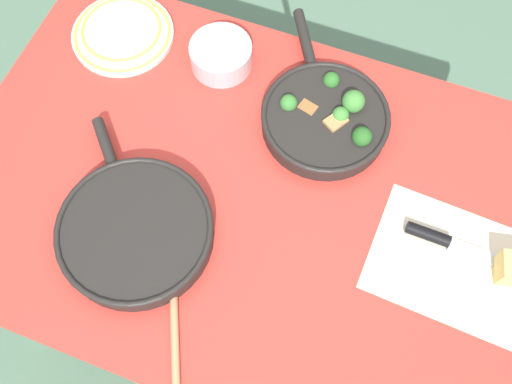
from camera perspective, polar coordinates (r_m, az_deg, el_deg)
The scene contains 9 objects.
ground_plane at distance 1.85m, azimuth -0.00°, elevation -9.79°, with size 14.00×14.00×0.00m, color #51755B.
dining_table_red at distance 1.22m, azimuth -0.00°, elevation -2.05°, with size 1.24×0.82×0.75m.
skillet_broccoli at distance 1.21m, azimuth 7.01°, elevation 7.50°, with size 0.29×0.39×0.08m.
skillet_eggs at distance 1.11m, azimuth -11.97°, elevation -3.80°, with size 0.34×0.35×0.05m.
wooden_spoon at distance 1.07m, azimuth -8.21°, elevation -11.19°, with size 0.18×0.33×0.02m.
parchment_sheet at distance 1.16m, azimuth 20.15°, elevation -7.08°, with size 0.36×0.25×0.00m.
grater_knife at distance 1.16m, azimuth 18.84°, elevation -4.84°, with size 0.25×0.03×0.02m.
dinner_plate_stack at distance 1.38m, azimuth -13.22°, elevation 15.28°, with size 0.23×0.23×0.03m.
prep_bowl_steel at distance 1.29m, azimuth -3.51°, elevation 13.49°, with size 0.14×0.14×0.06m.
Camera 1 is at (0.16, -0.43, 1.79)m, focal length 40.00 mm.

